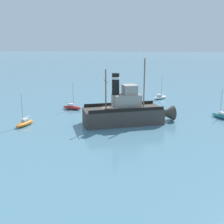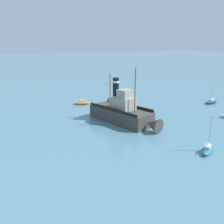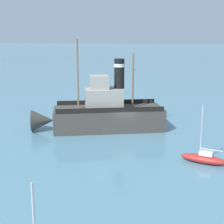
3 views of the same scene
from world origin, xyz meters
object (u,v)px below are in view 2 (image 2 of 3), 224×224
Objects in this scene: sailboat_navy at (211,102)px; sailboat_red at (133,102)px; old_tugboat at (123,112)px; sailboat_teal at (208,149)px; sailboat_orange at (82,103)px.

sailboat_navy is 1.00× the size of sailboat_red.
old_tugboat reaches higher than sailboat_red.
sailboat_navy is (-20.76, -18.31, 0.00)m from sailboat_teal.
sailboat_orange is at bearing -24.52° from sailboat_navy.
old_tugboat is 15.57m from sailboat_orange.
old_tugboat is at bearing 6.43° from sailboat_navy.
sailboat_navy is at bearing 155.29° from sailboat_red.
sailboat_teal is 1.00× the size of sailboat_navy.
sailboat_navy and sailboat_orange have the same top height.
old_tugboat is 16.11m from sailboat_teal.
old_tugboat is 13.43m from sailboat_red.
sailboat_orange is (2.50, -15.31, -1.40)m from old_tugboat.
sailboat_navy is at bearing 155.48° from sailboat_orange.
sailboat_red is (-4.18, -25.94, 0.00)m from sailboat_teal.
old_tugboat is at bearing 51.37° from sailboat_red.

